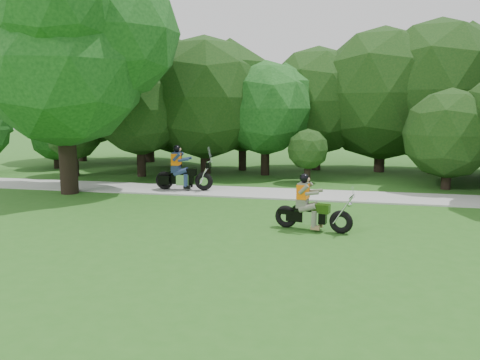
{
  "coord_description": "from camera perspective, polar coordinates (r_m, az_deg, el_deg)",
  "views": [
    {
      "loc": [
        -0.11,
        -9.92,
        3.44
      ],
      "look_at": [
        -3.06,
        3.94,
        1.18
      ],
      "focal_mm": 35.0,
      "sensor_mm": 36.0,
      "label": 1
    }
  ],
  "objects": [
    {
      "name": "touring_motorcycle",
      "position": [
        19.01,
        -7.28,
        0.77
      ],
      "size": [
        2.39,
        0.76,
        1.82
      ],
      "rotation": [
        0.0,
        0.0,
        0.06
      ],
      "color": "black",
      "rests_on": "walkway"
    },
    {
      "name": "big_tree_west",
      "position": [
        19.88,
        -20.48,
        15.2
      ],
      "size": [
        8.64,
        6.56,
        9.96
      ],
      "color": "black",
      "rests_on": "ground"
    },
    {
      "name": "walkway",
      "position": [
        18.24,
        12.13,
        -1.92
      ],
      "size": [
        60.0,
        2.2,
        0.06
      ],
      "primitive_type": "cube",
      "color": "#A4A49F",
      "rests_on": "ground"
    },
    {
      "name": "chopper_motorcycle",
      "position": [
        13.14,
        8.44,
        -3.59
      ],
      "size": [
        2.2,
        0.83,
        1.59
      ],
      "rotation": [
        0.0,
        0.0,
        -0.21
      ],
      "color": "black",
      "rests_on": "ground"
    },
    {
      "name": "tree_line",
      "position": [
        24.49,
        13.59,
        9.36
      ],
      "size": [
        40.51,
        12.46,
        7.71
      ],
      "color": "black",
      "rests_on": "ground"
    },
    {
      "name": "ground",
      "position": [
        10.5,
        12.12,
        -10.28
      ],
      "size": [
        100.0,
        100.0,
        0.0
      ],
      "primitive_type": "plane",
      "color": "#275F1B",
      "rests_on": "ground"
    }
  ]
}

